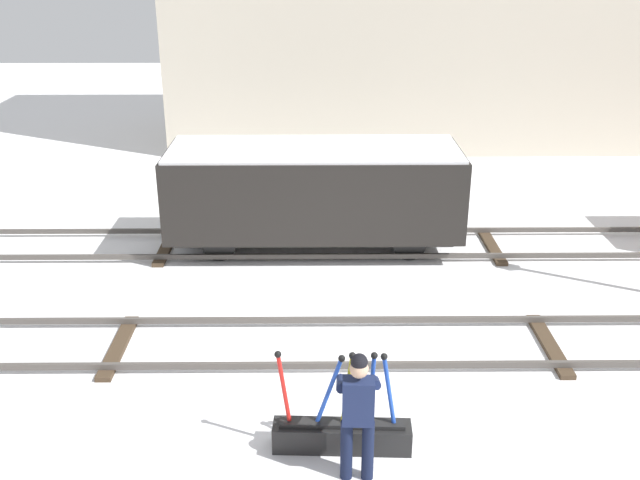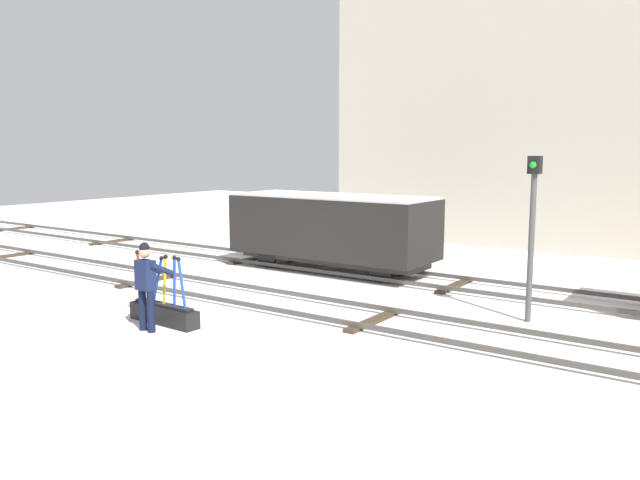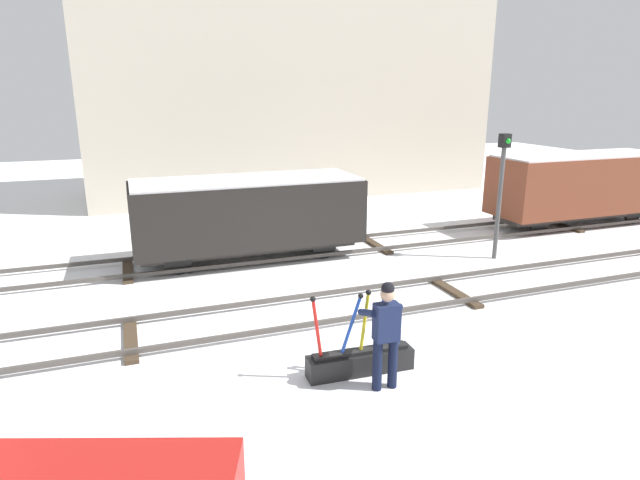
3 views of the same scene
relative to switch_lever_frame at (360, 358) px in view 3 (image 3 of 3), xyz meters
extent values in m
plane|color=white|center=(-0.03, 2.52, -0.25)|extent=(60.00, 60.00, 0.00)
cube|color=#4C4742|center=(-0.03, 1.80, -0.12)|extent=(44.00, 0.07, 0.10)
cube|color=#4C4742|center=(-0.03, 3.24, -0.12)|extent=(44.00, 0.07, 0.10)
cube|color=#423323|center=(-3.55, 2.52, -0.21)|extent=(0.24, 1.94, 0.08)
cube|color=#423323|center=(3.49, 2.52, -0.21)|extent=(0.24, 1.94, 0.08)
cube|color=#4C4742|center=(-0.03, 5.96, -0.12)|extent=(44.00, 0.07, 0.10)
cube|color=#4C4742|center=(-0.03, 7.40, -0.12)|extent=(44.00, 0.07, 0.10)
cube|color=#423323|center=(-3.55, 6.68, -0.21)|extent=(0.24, 1.94, 0.08)
cube|color=#423323|center=(3.49, 6.68, -0.21)|extent=(0.24, 1.94, 0.08)
cube|color=#423323|center=(10.53, 6.68, -0.21)|extent=(0.24, 1.94, 0.08)
cube|color=black|center=(0.00, 0.00, -0.07)|extent=(1.81, 0.44, 0.36)
cube|color=black|center=(0.00, 0.00, 0.14)|extent=(1.63, 0.27, 0.06)
cylinder|color=red|center=(-0.74, 0.03, 0.63)|extent=(0.19, 0.06, 1.05)
sphere|color=black|center=(-0.81, 0.04, 1.15)|extent=(0.09, 0.09, 0.09)
cylinder|color=#1E47B7|center=(-0.18, 0.01, 0.61)|extent=(0.38, 0.07, 1.02)
sphere|color=black|center=(-0.02, 0.00, 1.11)|extent=(0.09, 0.09, 0.09)
cylinder|color=yellow|center=(0.06, 0.00, 0.63)|extent=(0.17, 0.06, 1.05)
sphere|color=black|center=(0.11, 0.00, 1.15)|extent=(0.09, 0.09, 0.09)
cylinder|color=#1E47B7|center=(0.36, -0.02, 0.63)|extent=(0.11, 0.06, 1.05)
sphere|color=black|center=(0.38, -0.02, 1.16)|extent=(0.09, 0.09, 0.09)
cylinder|color=#1E47B7|center=(0.59, -0.03, 0.63)|extent=(0.22, 0.07, 1.05)
sphere|color=black|center=(0.51, -0.02, 1.14)|extent=(0.09, 0.09, 0.09)
cylinder|color=#111831|center=(0.03, -0.56, 0.16)|extent=(0.15, 0.15, 0.83)
cylinder|color=#111831|center=(0.29, -0.57, 0.16)|extent=(0.15, 0.15, 0.83)
cube|color=#192347|center=(0.16, -0.57, 0.87)|extent=(0.39, 0.26, 0.59)
sphere|color=tan|center=(0.16, -0.57, 1.32)|extent=(0.22, 0.22, 0.22)
sphere|color=black|center=(0.16, -0.57, 1.41)|extent=(0.20, 0.20, 0.20)
cylinder|color=#192347|center=(-0.04, -0.30, 0.94)|extent=(0.13, 0.56, 0.29)
cylinder|color=#192347|center=(0.38, -0.33, 0.97)|extent=(0.13, 0.55, 0.34)
cylinder|color=#4C4C4C|center=(6.07, 4.44, 1.28)|extent=(0.12, 0.12, 3.06)
cube|color=black|center=(6.07, 4.44, 2.98)|extent=(0.24, 0.24, 0.36)
sphere|color=green|center=(6.07, 4.31, 2.98)|extent=(0.14, 0.14, 0.14)
cube|color=beige|center=(3.86, 16.69, 4.97)|extent=(17.40, 5.71, 10.45)
cube|color=#2D2B28|center=(11.13, 6.68, 0.15)|extent=(5.94, 1.22, 0.20)
cube|color=brown|center=(11.13, 6.68, 1.19)|extent=(6.26, 2.03, 1.89)
cube|color=white|center=(11.13, 6.68, 2.17)|extent=(6.13, 1.95, 0.06)
cylinder|color=black|center=(9.10, 6.13, 0.10)|extent=(0.70, 0.10, 0.70)
cylinder|color=black|center=(9.10, 7.24, 0.10)|extent=(0.70, 0.10, 0.70)
cylinder|color=black|center=(13.16, 6.13, 0.10)|extent=(0.70, 0.10, 0.70)
cylinder|color=black|center=(13.17, 7.24, 0.10)|extent=(0.70, 0.10, 0.70)
cube|color=#2D2B28|center=(-0.35, 6.68, 0.15)|extent=(5.76, 1.34, 0.20)
cube|color=black|center=(-0.35, 6.68, 1.09)|extent=(6.07, 2.22, 1.68)
cube|color=white|center=(-0.35, 6.68, 1.96)|extent=(5.95, 2.14, 0.06)
cylinder|color=black|center=(-2.32, 6.07, 0.10)|extent=(0.70, 0.10, 0.70)
cylinder|color=black|center=(-2.33, 7.29, 0.10)|extent=(0.70, 0.10, 0.70)
cylinder|color=black|center=(1.62, 6.08, 0.10)|extent=(0.70, 0.10, 0.70)
cylinder|color=black|center=(1.61, 7.30, 0.10)|extent=(0.70, 0.10, 0.70)
camera|label=1|loc=(-0.35, -7.77, 5.91)|focal=40.82mm
camera|label=2|loc=(9.91, -8.53, 3.27)|focal=35.64mm
camera|label=3|loc=(-3.33, -7.21, 4.25)|focal=29.92mm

